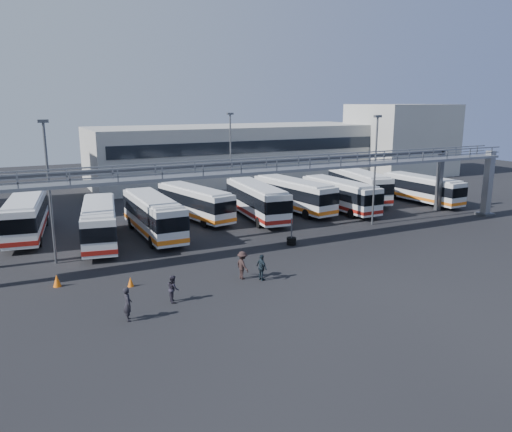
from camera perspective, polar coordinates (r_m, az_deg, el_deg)
name	(u,v)px	position (r m, az deg, el deg)	size (l,w,h in m)	color
ground	(304,263)	(36.34, 5.48, -5.38)	(140.00, 140.00, 0.00)	black
gantry	(266,177)	(40.02, 1.17, 4.49)	(51.40, 5.15, 7.10)	gray
warehouse	(237,153)	(74.10, -2.24, 7.20)	(42.00, 14.00, 8.00)	#9E9E99
building_right	(401,140)	(83.45, 16.21, 8.37)	(14.00, 12.00, 11.00)	#B2B2AD
light_pole_left	(49,185)	(37.65, -22.59, 3.30)	(0.70, 0.35, 10.21)	#4C4F54
light_pole_mid	(375,164)	(47.62, 13.47, 5.75)	(0.70, 0.35, 10.21)	#4C4F54
light_pole_back	(231,154)	(56.15, -2.93, 7.13)	(0.70, 0.35, 10.21)	#4C4F54
bus_1	(26,215)	(46.97, -24.78, 0.13)	(4.30, 11.85, 3.52)	silver
bus_2	(100,222)	(42.42, -17.45, -0.66)	(4.45, 11.30, 3.35)	silver
bus_3	(153,214)	(43.83, -11.66, 0.18)	(2.65, 11.37, 3.46)	silver
bus_4	(195,202)	(49.39, -7.00, 1.62)	(4.57, 10.88, 3.22)	silver
bus_5	(257,200)	(49.38, 0.08, 1.87)	(3.76, 11.57, 3.45)	silver
bus_6	(294,194)	(52.81, 4.32, 2.53)	(3.96, 11.44, 3.41)	silver
bus_7	(340,194)	(53.67, 9.57, 2.48)	(2.75, 10.85, 3.28)	silver
bus_8	(358,184)	(59.78, 11.63, 3.58)	(4.93, 11.88, 3.52)	silver
bus_9	(422,188)	(60.15, 18.47, 3.02)	(2.87, 10.39, 3.13)	silver
pedestrian_a	(128,304)	(27.65, -14.45, -9.72)	(0.68, 0.44, 1.85)	black
pedestrian_b	(173,289)	(29.62, -9.44, -8.18)	(0.77, 0.60, 1.59)	#211E2A
pedestrian_c	(243,265)	(32.81, -1.55, -5.64)	(1.21, 0.69, 1.87)	black
pedestrian_d	(262,268)	(32.55, 0.65, -5.91)	(1.02, 0.43, 1.74)	#1A252E
cone_left	(131,282)	(32.65, -14.15, -7.29)	(0.39, 0.39, 0.63)	orange
cone_right	(57,281)	(34.03, -21.80, -6.87)	(0.49, 0.49, 0.78)	orange
tire_stack	(291,240)	(40.71, 4.07, -2.80)	(0.77, 0.77, 2.20)	black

